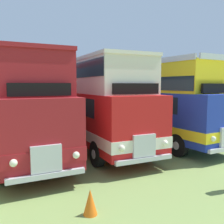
% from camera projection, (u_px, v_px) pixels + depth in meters
% --- Properties ---
extents(ground_plane, '(200.00, 200.00, 0.00)m').
position_uv_depth(ground_plane, '(24.00, 153.00, 12.17)').
color(ground_plane, '#7A934C').
extents(bus_third_in_row, '(2.77, 10.63, 4.49)m').
position_uv_depth(bus_third_in_row, '(22.00, 101.00, 12.01)').
color(bus_third_in_row, maroon).
rests_on(bus_third_in_row, ground).
extents(bus_fourth_in_row, '(2.98, 10.21, 4.49)m').
position_uv_depth(bus_fourth_in_row, '(93.00, 100.00, 13.45)').
color(bus_fourth_in_row, red).
rests_on(bus_fourth_in_row, ground).
extents(bus_fifth_in_row, '(2.94, 11.70, 4.52)m').
position_uv_depth(bus_fifth_in_row, '(143.00, 99.00, 15.50)').
color(bus_fifth_in_row, '#1E339E').
rests_on(bus_fifth_in_row, ground).
extents(cone_near_end, '(0.36, 0.36, 0.66)m').
position_uv_depth(cone_near_end, '(90.00, 202.00, 6.32)').
color(cone_near_end, orange).
rests_on(cone_near_end, ground).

